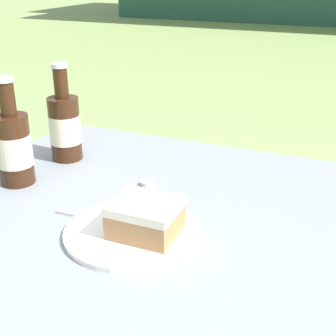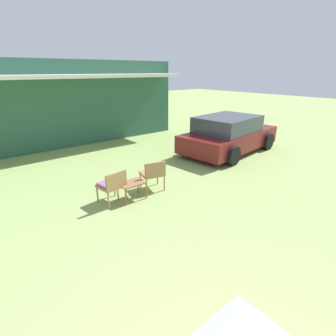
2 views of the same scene
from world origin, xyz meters
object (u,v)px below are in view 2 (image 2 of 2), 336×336
object	(u,v)px
wicker_chair_cushioned	(112,184)
garden_side_table	(132,184)
wicker_chair_plain	(153,173)
parked_car	(229,135)

from	to	relation	value
wicker_chair_cushioned	garden_side_table	world-z (taller)	wicker_chair_cushioned
wicker_chair_plain	parked_car	bearing A→B (deg)	-153.73
wicker_chair_plain	garden_side_table	world-z (taller)	wicker_chair_plain
parked_car	wicker_chair_plain	distance (m)	4.18
wicker_chair_plain	wicker_chair_cushioned	bearing A→B (deg)	12.25
parked_car	wicker_chair_plain	world-z (taller)	parked_car
wicker_chair_plain	garden_side_table	bearing A→B (deg)	21.16
wicker_chair_cushioned	garden_side_table	size ratio (longest dim) A/B	1.29
parked_car	garden_side_table	bearing A→B (deg)	-174.20
wicker_chair_cushioned	wicker_chair_plain	distance (m)	1.10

